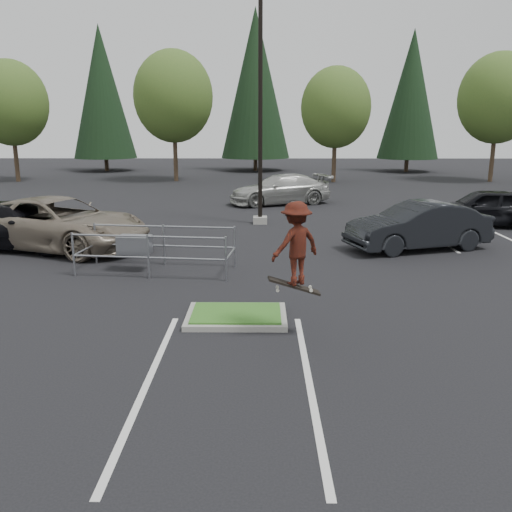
{
  "coord_description": "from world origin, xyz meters",
  "views": [
    {
      "loc": [
        0.54,
        -11.31,
        4.17
      ],
      "look_at": [
        0.42,
        1.5,
        1.07
      ],
      "focal_mm": 38.0,
      "sensor_mm": 36.0,
      "label": 1
    }
  ],
  "objects_px": {
    "decid_b": "(173,99)",
    "car_r_charc": "(418,226)",
    "decid_a": "(11,106)",
    "decid_c": "(336,110)",
    "conif_c": "(411,95)",
    "light_pole": "(260,116)",
    "skateboarder": "(295,244)",
    "car_far_silver": "(282,189)",
    "decid_d": "(498,101)",
    "car_r_black": "(485,207)",
    "car_l_tan": "(57,223)",
    "conif_a": "(102,92)",
    "conif_b": "(255,84)",
    "car_l_black": "(14,226)",
    "cart_corral": "(140,245)"
  },
  "relations": [
    {
      "from": "decid_b",
      "to": "conif_c",
      "type": "xyz_separation_m",
      "value": [
        20.01,
        8.97,
        0.8
      ]
    },
    {
      "from": "decid_b",
      "to": "car_far_silver",
      "type": "relative_size",
      "value": 1.75
    },
    {
      "from": "decid_d",
      "to": "conif_b",
      "type": "bearing_deg",
      "value": 150.53
    },
    {
      "from": "car_l_black",
      "to": "car_r_black",
      "type": "bearing_deg",
      "value": -66.0
    },
    {
      "from": "decid_b",
      "to": "skateboarder",
      "type": "height_order",
      "value": "decid_b"
    },
    {
      "from": "car_r_black",
      "to": "decid_a",
      "type": "bearing_deg",
      "value": -116.71
    },
    {
      "from": "decid_a",
      "to": "car_r_charc",
      "type": "height_order",
      "value": "decid_a"
    },
    {
      "from": "car_r_charc",
      "to": "car_r_black",
      "type": "distance_m",
      "value": 6.07
    },
    {
      "from": "light_pole",
      "to": "car_l_tan",
      "type": "height_order",
      "value": "light_pole"
    },
    {
      "from": "decid_a",
      "to": "skateboarder",
      "type": "distance_m",
      "value": 36.68
    },
    {
      "from": "decid_d",
      "to": "skateboarder",
      "type": "relative_size",
      "value": 5.03
    },
    {
      "from": "decid_a",
      "to": "decid_c",
      "type": "xyz_separation_m",
      "value": [
        24.0,
        -0.2,
        -0.33
      ]
    },
    {
      "from": "car_far_silver",
      "to": "cart_corral",
      "type": "bearing_deg",
      "value": -38.48
    },
    {
      "from": "light_pole",
      "to": "decid_c",
      "type": "height_order",
      "value": "light_pole"
    },
    {
      "from": "decid_b",
      "to": "car_r_charc",
      "type": "xyz_separation_m",
      "value": [
        11.94,
        -23.53,
        -5.23
      ]
    },
    {
      "from": "conif_a",
      "to": "car_l_tan",
      "type": "xyz_separation_m",
      "value": [
        7.5,
        -33.0,
        -6.21
      ]
    },
    {
      "from": "skateboarder",
      "to": "decid_a",
      "type": "bearing_deg",
      "value": -91.74
    },
    {
      "from": "decid_b",
      "to": "car_l_black",
      "type": "xyz_separation_m",
      "value": [
        -1.99,
        -23.53,
        -5.25
      ]
    },
    {
      "from": "conif_c",
      "to": "cart_corral",
      "type": "xyz_separation_m",
      "value": [
        -17.0,
        -35.44,
        -6.06
      ]
    },
    {
      "from": "conif_c",
      "to": "car_l_black",
      "type": "xyz_separation_m",
      "value": [
        -22.0,
        -32.5,
        -6.05
      ]
    },
    {
      "from": "conif_b",
      "to": "decid_a",
      "type": "bearing_deg",
      "value": -149.83
    },
    {
      "from": "conif_c",
      "to": "skateboarder",
      "type": "relative_size",
      "value": 6.66
    },
    {
      "from": "light_pole",
      "to": "decid_c",
      "type": "relative_size",
      "value": 1.21
    },
    {
      "from": "car_far_silver",
      "to": "decid_c",
      "type": "bearing_deg",
      "value": 139.8
    },
    {
      "from": "decid_d",
      "to": "car_r_charc",
      "type": "relative_size",
      "value": 1.91
    },
    {
      "from": "car_far_silver",
      "to": "decid_d",
      "type": "bearing_deg",
      "value": 106.99
    },
    {
      "from": "light_pole",
      "to": "car_l_black",
      "type": "relative_size",
      "value": 1.84
    },
    {
      "from": "car_l_black",
      "to": "car_r_black",
      "type": "distance_m",
      "value": 18.55
    },
    {
      "from": "conif_c",
      "to": "skateboarder",
      "type": "bearing_deg",
      "value": -107.54
    },
    {
      "from": "car_l_black",
      "to": "car_r_black",
      "type": "relative_size",
      "value": 1.17
    },
    {
      "from": "decid_d",
      "to": "car_r_black",
      "type": "distance_m",
      "value": 21.09
    },
    {
      "from": "decid_a",
      "to": "conif_a",
      "type": "bearing_deg",
      "value": 68.09
    },
    {
      "from": "decid_a",
      "to": "car_far_silver",
      "type": "bearing_deg",
      "value": -31.47
    },
    {
      "from": "decid_d",
      "to": "car_r_black",
      "type": "xyz_separation_m",
      "value": [
        -7.99,
        -18.83,
        -5.11
      ]
    },
    {
      "from": "decid_c",
      "to": "skateboarder",
      "type": "distance_m",
      "value": 31.38
    },
    {
      "from": "decid_b",
      "to": "car_l_black",
      "type": "relative_size",
      "value": 1.75
    },
    {
      "from": "conif_c",
      "to": "light_pole",
      "type": "bearing_deg",
      "value": -116.15
    },
    {
      "from": "decid_d",
      "to": "car_l_black",
      "type": "relative_size",
      "value": 1.72
    },
    {
      "from": "conif_b",
      "to": "skateboarder",
      "type": "height_order",
      "value": "conif_b"
    },
    {
      "from": "car_far_silver",
      "to": "conif_a",
      "type": "bearing_deg",
      "value": -164.62
    },
    {
      "from": "decid_a",
      "to": "car_l_black",
      "type": "relative_size",
      "value": 1.62
    },
    {
      "from": "decid_d",
      "to": "car_r_charc",
      "type": "bearing_deg",
      "value": -117.33
    },
    {
      "from": "decid_c",
      "to": "conif_b",
      "type": "distance_m",
      "value": 12.51
    },
    {
      "from": "conif_b",
      "to": "conif_c",
      "type": "distance_m",
      "value": 14.07
    },
    {
      "from": "decid_a",
      "to": "skateboarder",
      "type": "height_order",
      "value": "decid_a"
    },
    {
      "from": "conif_b",
      "to": "car_far_silver",
      "type": "bearing_deg",
      "value": -85.81
    },
    {
      "from": "car_l_tan",
      "to": "car_r_black",
      "type": "height_order",
      "value": "car_l_tan"
    },
    {
      "from": "car_l_black",
      "to": "car_far_silver",
      "type": "bearing_deg",
      "value": -31.3
    },
    {
      "from": "decid_a",
      "to": "skateboarder",
      "type": "bearing_deg",
      "value": -58.24
    },
    {
      "from": "conif_a",
      "to": "conif_b",
      "type": "xyz_separation_m",
      "value": [
        14.0,
        0.5,
        0.75
      ]
    }
  ]
}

